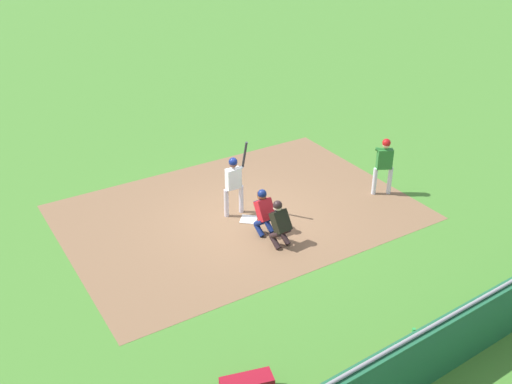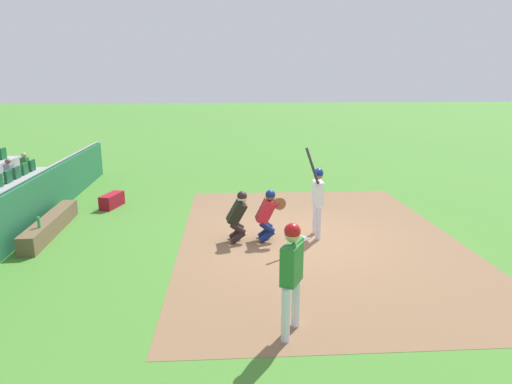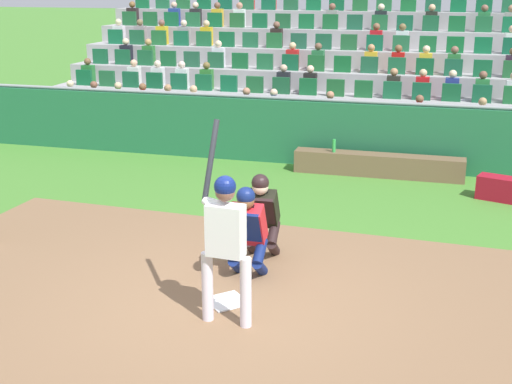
# 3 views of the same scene
# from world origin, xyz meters

# --- Properties ---
(ground_plane) EXTENTS (160.00, 160.00, 0.00)m
(ground_plane) POSITION_xyz_m (0.00, 0.00, 0.00)
(ground_plane) COLOR #45812E
(infield_dirt_patch) EXTENTS (9.80, 7.13, 0.01)m
(infield_dirt_patch) POSITION_xyz_m (0.00, 0.50, 0.00)
(infield_dirt_patch) COLOR #816043
(infield_dirt_patch) RESTS_ON ground_plane
(home_plate_marker) EXTENTS (0.62, 0.62, 0.02)m
(home_plate_marker) POSITION_xyz_m (0.00, 0.00, 0.02)
(home_plate_marker) COLOR white
(home_plate_marker) RESTS_ON infield_dirt_patch
(batter_at_plate) EXTENTS (0.60, 0.52, 2.28)m
(batter_at_plate) POSITION_xyz_m (-0.15, 0.49, 1.08)
(batter_at_plate) COLOR silver
(batter_at_plate) RESTS_ON ground_plane
(catcher_crouching) EXTENTS (0.47, 0.71, 1.28)m
(catcher_crouching) POSITION_xyz_m (-0.03, -0.76, 0.71)
(catcher_crouching) COLOR navy
(catcher_crouching) RESTS_ON ground_plane
(home_plate_umpire) EXTENTS (0.48, 0.51, 1.26)m
(home_plate_umpire) POSITION_xyz_m (-0.04, -1.47, 0.69)
(home_plate_umpire) COLOR black
(home_plate_umpire) RESTS_ON ground_plane
(dugout_wall) EXTENTS (17.64, 0.24, 1.41)m
(dugout_wall) POSITION_xyz_m (0.00, -6.75, 0.68)
(dugout_wall) COLOR #1F623D
(dugout_wall) RESTS_ON ground_plane
(dugout_bench) EXTENTS (3.33, 0.40, 0.44)m
(dugout_bench) POSITION_xyz_m (-1.14, -6.20, 0.22)
(dugout_bench) COLOR brown
(dugout_bench) RESTS_ON ground_plane
(water_bottle_on_bench) EXTENTS (0.07, 0.07, 0.26)m
(water_bottle_on_bench) POSITION_xyz_m (-0.26, -6.14, 0.57)
(water_bottle_on_bench) COLOR green
(water_bottle_on_bench) RESTS_ON dugout_bench
(equipment_duffel_bag) EXTENTS (1.02, 0.64, 0.42)m
(equipment_duffel_bag) POSITION_xyz_m (-3.48, -5.15, 0.21)
(equipment_duffel_bag) COLOR maroon
(equipment_duffel_bag) RESTS_ON ground_plane
(on_deck_batter) EXTENTS (0.57, 0.43, 1.77)m
(on_deck_batter) POSITION_xyz_m (4.10, -0.96, 1.08)
(on_deck_batter) COLOR silver
(on_deck_batter) RESTS_ON ground_plane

